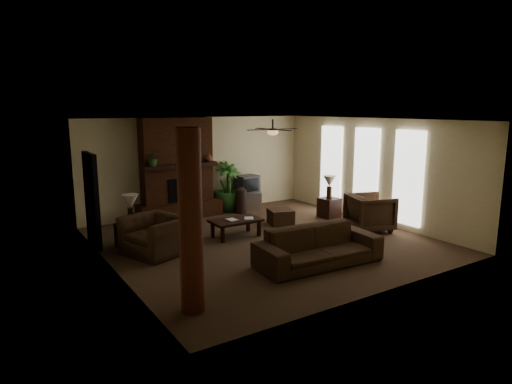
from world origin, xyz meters
TOP-DOWN VIEW (x-y plane):
  - room_shell at (0.00, 0.00)m, footprint 7.00×7.00m
  - fireplace at (-0.80, 3.22)m, footprint 2.40×0.70m
  - windows at (3.45, 0.20)m, footprint 0.08×3.65m
  - log_column at (-2.95, -2.40)m, footprint 0.36×0.36m
  - doorway at (-3.44, 1.80)m, footprint 0.10×1.00m
  - ceiling_fan at (0.40, 0.30)m, footprint 1.35×1.35m
  - sofa at (0.01, -1.87)m, footprint 2.59×0.90m
  - armchair_left at (-2.47, 0.50)m, footprint 1.17×1.43m
  - armchair_right at (2.72, -0.69)m, footprint 1.19×1.23m
  - coffee_table at (-0.41, 0.66)m, footprint 1.20×0.70m
  - ottoman at (1.19, 1.03)m, footprint 0.75×0.75m
  - tv_stand at (1.42, 3.15)m, footprint 0.98×0.78m
  - tv at (1.44, 3.14)m, footprint 0.70×0.59m
  - floor_vase at (0.94, 2.69)m, footprint 0.34×0.34m
  - floor_plant at (0.75, 3.15)m, footprint 1.10×1.61m
  - side_table_left at (-2.81, 1.22)m, footprint 0.58×0.58m
  - lamp_left at (-2.76, 1.20)m, footprint 0.41×0.41m
  - side_table_right at (2.79, 0.90)m, footprint 0.53×0.53m
  - lamp_right at (2.75, 0.87)m, footprint 0.43×0.43m
  - mantel_plant at (-1.59, 2.91)m, footprint 0.46×0.49m
  - mantel_vase at (0.05, 2.92)m, footprint 0.24×0.25m
  - book_a at (-0.64, 0.63)m, footprint 0.22×0.03m
  - book_b at (-0.21, 0.59)m, footprint 0.20×0.13m

SIDE VIEW (x-z plane):
  - ottoman at x=1.19m, z-range 0.00..0.40m
  - tv_stand at x=1.42m, z-range 0.00..0.50m
  - side_table_left at x=-2.81m, z-range 0.00..0.55m
  - side_table_right at x=2.79m, z-range 0.00..0.55m
  - coffee_table at x=-0.41m, z-range 0.16..0.59m
  - floor_plant at x=0.75m, z-range 0.00..0.83m
  - floor_vase at x=0.94m, z-range 0.05..0.82m
  - sofa at x=0.01m, z-range 0.00..1.00m
  - armchair_right at x=2.72m, z-range 0.00..1.02m
  - armchair_left at x=-2.47m, z-range 0.00..1.08m
  - book_a at x=-0.64m, z-range 0.43..0.72m
  - book_b at x=-0.21m, z-range 0.43..0.72m
  - tv at x=1.44m, z-range 0.50..1.02m
  - lamp_left at x=-2.76m, z-range 0.68..1.33m
  - lamp_right at x=2.75m, z-range 0.68..1.33m
  - doorway at x=-3.44m, z-range 0.00..2.10m
  - fireplace at x=-0.80m, z-range -0.24..2.56m
  - windows at x=3.45m, z-range 0.17..2.53m
  - log_column at x=-2.95m, z-range 0.00..2.80m
  - room_shell at x=0.00m, z-range -2.10..4.90m
  - mantel_vase at x=0.05m, z-range 1.56..1.78m
  - mantel_plant at x=-1.59m, z-range 1.56..1.89m
  - ceiling_fan at x=0.40m, z-range 2.34..2.72m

